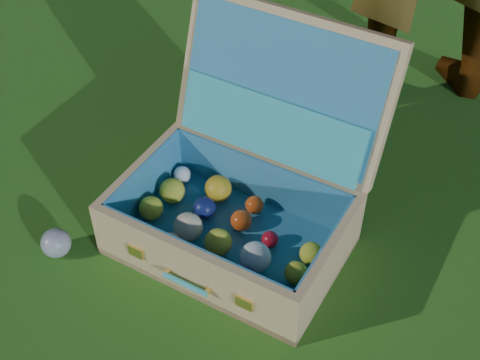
% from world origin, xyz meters
% --- Properties ---
extents(ground, '(60.00, 60.00, 0.00)m').
position_xyz_m(ground, '(0.00, 0.00, 0.00)').
color(ground, '#215114').
rests_on(ground, ground).
extents(stray_ball, '(0.08, 0.08, 0.08)m').
position_xyz_m(stray_ball, '(-0.43, -0.13, 0.04)').
color(stray_ball, teal).
rests_on(stray_ball, ground).
extents(suitcase, '(0.65, 0.63, 0.52)m').
position_xyz_m(suitcase, '(-0.01, 0.13, 0.15)').
color(suitcase, tan).
rests_on(suitcase, ground).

